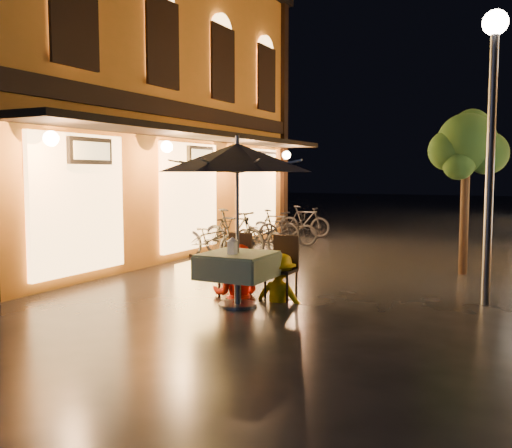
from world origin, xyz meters
The scene contains 17 objects.
ground centered at (0.00, 0.00, 0.00)m, with size 90.00×90.00×0.00m, color black.
west_building centered at (-5.72, 4.00, 3.71)m, with size 5.90×11.40×7.40m.
street_tree centered at (2.41, 4.51, 2.42)m, with size 1.43×1.20×3.15m.
streetlamp_near centered at (3.00, 2.00, 2.92)m, with size 0.36×0.36×4.23m.
cafe_table centered at (-0.22, 0.28, 0.59)m, with size 0.99×0.99×0.78m.
patio_umbrella centered at (-0.22, 0.28, 2.15)m, with size 2.26×2.26×2.46m.
cafe_chair_left centered at (-0.62, 1.02, 0.54)m, with size 0.42×0.42×0.97m.
cafe_chair_right centered at (0.18, 1.02, 0.54)m, with size 0.42×0.42×0.97m.
table_lantern centered at (-0.22, 0.13, 0.92)m, with size 0.16×0.16×0.25m.
person_orange centered at (-0.56, 0.87, 0.80)m, with size 0.78×0.61×1.61m, color #F7240B.
person_yellow centered at (0.18, 0.88, 0.70)m, with size 0.90×0.52×1.40m, color #D4A200.
bicycle_0 centered at (-2.84, 3.92, 0.48)m, with size 0.63×1.82×0.95m, color black.
bicycle_1 centered at (-2.60, 4.51, 0.55)m, with size 0.52×1.84×1.11m, color black.
bicycle_2 centered at (-2.38, 5.46, 0.42)m, with size 0.56×1.61×0.85m, color black.
bicycle_3 centered at (-2.75, 7.16, 0.47)m, with size 0.44×1.55×0.93m, color black.
bicycle_4 centered at (-2.36, 7.10, 0.44)m, with size 0.59×1.68×0.88m, color black.
bicycle_5 centered at (-2.64, 9.06, 0.47)m, with size 0.44×1.57×0.94m, color black.
Camera 1 is at (3.63, -6.91, 1.93)m, focal length 40.00 mm.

